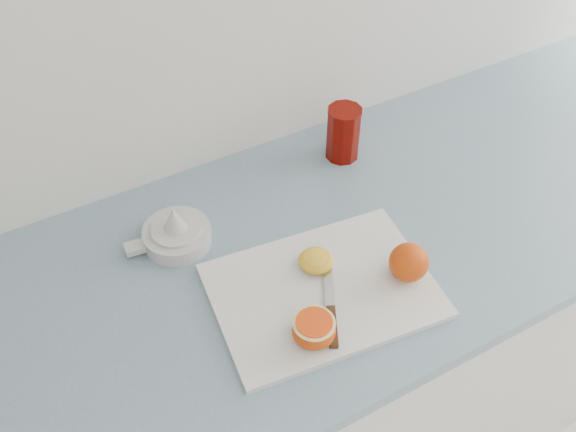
{
  "coord_description": "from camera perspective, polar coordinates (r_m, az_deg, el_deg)",
  "views": [
    {
      "loc": [
        -0.4,
        1.03,
        1.77
      ],
      "look_at": [
        -0.02,
        1.72,
        0.96
      ],
      "focal_mm": 40.0,
      "sensor_mm": 36.0,
      "label": 1
    }
  ],
  "objects": [
    {
      "name": "citrus_juicer",
      "position": [
        1.18,
        -9.93,
        -1.52
      ],
      "size": [
        0.16,
        0.12,
        0.08
      ],
      "color": "silver",
      "rests_on": "counter"
    },
    {
      "name": "paring_knife",
      "position": [
        1.05,
        3.89,
        -9.1
      ],
      "size": [
        0.09,
        0.16,
        0.01
      ],
      "color": "#4A2E18",
      "rests_on": "cutting_board"
    },
    {
      "name": "counter",
      "position": [
        1.54,
        2.26,
        -13.3
      ],
      "size": [
        2.63,
        0.64,
        0.89
      ],
      "color": "white",
      "rests_on": "ground"
    },
    {
      "name": "red_tumbler",
      "position": [
        1.33,
        4.92,
        7.2
      ],
      "size": [
        0.07,
        0.07,
        0.12
      ],
      "color": "#6C0600",
      "rests_on": "counter"
    },
    {
      "name": "whole_orange",
      "position": [
        1.11,
        10.68,
        -4.08
      ],
      "size": [
        0.07,
        0.07,
        0.07
      ],
      "color": "#ED4B15",
      "rests_on": "cutting_board"
    },
    {
      "name": "half_orange",
      "position": [
        1.02,
        2.31,
        -10.06
      ],
      "size": [
        0.07,
        0.07,
        0.04
      ],
      "color": "#ED4B15",
      "rests_on": "cutting_board"
    },
    {
      "name": "cutting_board",
      "position": [
        1.1,
        3.12,
        -6.64
      ],
      "size": [
        0.4,
        0.31,
        0.01
      ],
      "primitive_type": "cube",
      "rotation": [
        0.0,
        0.0,
        -0.12
      ],
      "color": "silver",
      "rests_on": "counter"
    },
    {
      "name": "squeezed_shell",
      "position": [
        1.12,
        2.51,
        -3.96
      ],
      "size": [
        0.06,
        0.06,
        0.03
      ],
      "color": "yellow",
      "rests_on": "cutting_board"
    }
  ]
}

